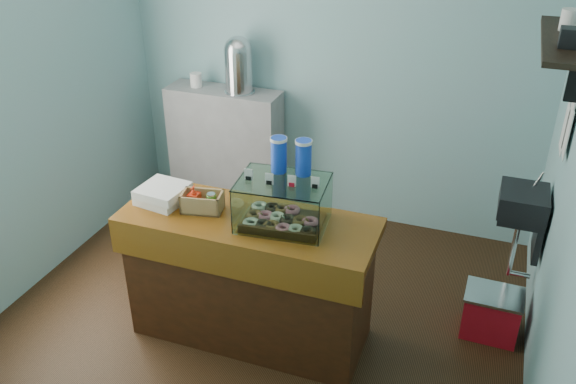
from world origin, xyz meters
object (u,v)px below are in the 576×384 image
at_px(counter, 250,277).
at_px(display_case, 284,199).
at_px(coffee_urn, 239,63).
at_px(red_cooler, 491,313).

relative_size(counter, display_case, 2.86).
distance_m(counter, coffee_urn, 1.95).
bearing_deg(coffee_urn, red_cooler, -24.52).
xyz_separation_m(counter, display_case, (0.22, 0.05, 0.60)).
bearing_deg(counter, coffee_urn, 115.27).
bearing_deg(counter, display_case, 12.04).
bearing_deg(red_cooler, counter, -159.17).
relative_size(coffee_urn, red_cooler, 1.26).
xyz_separation_m(counter, coffee_urn, (-0.74, 1.57, 0.89)).
bearing_deg(display_case, counter, -173.14).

